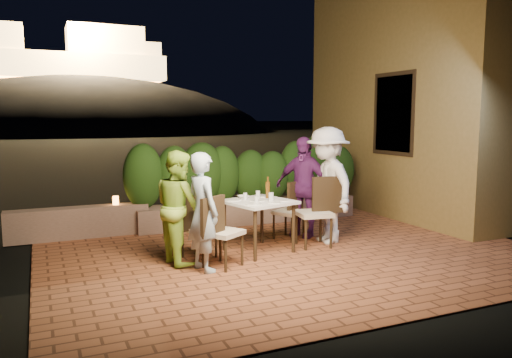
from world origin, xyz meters
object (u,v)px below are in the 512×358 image
diner_blue (203,212)px  diner_green (179,207)px  chair_left_front (223,231)px  parapet_lamp (116,200)px  bowl (243,197)px  diner_purple (303,187)px  dining_table (259,226)px  chair_right_back (289,211)px  chair_left_back (199,227)px  diner_white (327,185)px  beer_bottle (268,187)px  chair_right_front (314,212)px

diner_blue → diner_green: bearing=8.1°
chair_left_front → diner_blue: size_ratio=0.63×
parapet_lamp → bowl: bearing=-45.7°
diner_blue → diner_purple: diner_purple is taller
diner_green → bowl: bearing=-80.8°
dining_table → parapet_lamp: bearing=132.0°
chair_right_back → diner_green: diner_green is taller
dining_table → chair_right_back: bearing=34.0°
dining_table → chair_right_back: chair_right_back is taller
parapet_lamp → chair_left_back: bearing=-65.7°
chair_right_back → diner_purple: bearing=164.3°
bowl → diner_blue: (-0.88, -0.81, -0.01)m
bowl → diner_green: (-1.06, -0.34, -0.01)m
chair_right_back → bowl: bearing=-14.9°
bowl → dining_table: bearing=-65.5°
diner_white → chair_right_back: bearing=-135.2°
beer_bottle → diner_green: size_ratio=0.21×
chair_left_front → diner_green: 0.68m
beer_bottle → diner_purple: size_ratio=0.20×
chair_right_front → parapet_lamp: 3.28m
chair_left_back → diner_blue: (-0.12, -0.58, 0.32)m
diner_purple → parapet_lamp: size_ratio=11.65×
beer_bottle → diner_purple: 0.95m
diner_purple → beer_bottle: bearing=-98.1°
chair_right_back → diner_purple: size_ratio=0.56×
chair_left_back → diner_blue: 0.67m
chair_left_front → diner_white: bearing=-16.6°
chair_right_back → diner_blue: size_ratio=0.60×
dining_table → diner_blue: size_ratio=0.57×
chair_left_front → beer_bottle: bearing=0.8°
beer_bottle → bowl: beer_bottle is taller
bowl → chair_left_back: size_ratio=0.19×
diner_blue → parapet_lamp: diner_blue is taller
chair_left_back → chair_right_front: 1.77m
bowl → chair_right_back: (0.88, 0.23, -0.32)m
bowl → chair_left_front: chair_left_front is taller
dining_table → diner_green: diner_green is taller
beer_bottle → parapet_lamp: (-1.94, 1.79, -0.34)m
diner_white → diner_green: bearing=-87.5°
diner_blue → parapet_lamp: bearing=3.2°
beer_bottle → diner_white: diner_white is taller
bowl → chair_right_back: size_ratio=0.18×
diner_blue → chair_right_back: bearing=-72.7°
chair_left_front → diner_white: 2.04m
dining_table → chair_right_front: bearing=-3.8°
chair_left_back → diner_white: 2.13m
chair_right_front → diner_green: bearing=8.4°
diner_white → diner_purple: bearing=-164.4°
beer_bottle → bowl: (-0.33, 0.14, -0.14)m
diner_white → diner_purple: 0.53m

